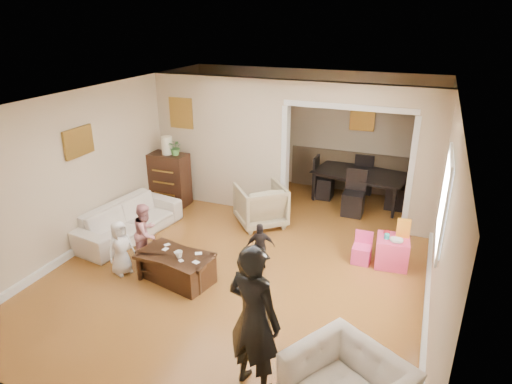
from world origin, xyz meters
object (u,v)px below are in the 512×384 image
at_px(table_lamp, 167,145).
at_px(child_kneel_b, 146,233).
at_px(dining_table, 359,188).
at_px(child_kneel_a, 121,248).
at_px(sofa, 129,220).
at_px(cyan_cup, 387,236).
at_px(child_toddler, 260,246).
at_px(dresser, 170,179).
at_px(play_table, 392,252).
at_px(coffee_table, 176,267).
at_px(armchair_back, 261,205).
at_px(adult_person, 254,319).
at_px(coffee_cup, 179,254).

xyz_separation_m(table_lamp, child_kneel_b, (0.89, -2.12, -0.76)).
height_order(dining_table, child_kneel_a, child_kneel_a).
xyz_separation_m(sofa, cyan_cup, (4.34, 0.65, 0.21)).
bearing_deg(table_lamp, child_toddler, -32.34).
relative_size(dresser, dining_table, 0.58).
xyz_separation_m(play_table, child_kneel_a, (-3.78, -1.76, 0.20)).
bearing_deg(child_toddler, dining_table, -134.11).
relative_size(coffee_table, child_toddler, 1.46).
xyz_separation_m(play_table, child_toddler, (-1.88, -0.86, 0.15)).
xyz_separation_m(armchair_back, child_kneel_b, (-1.19, -1.91, 0.10)).
xyz_separation_m(armchair_back, child_kneel_a, (-1.34, -2.36, 0.04)).
xyz_separation_m(adult_person, child_kneel_b, (-2.54, 1.75, -0.36)).
xyz_separation_m(dresser, coffee_cup, (1.69, -2.47, -0.07)).
distance_m(armchair_back, coffee_table, 2.27).
height_order(sofa, child_kneel_b, child_kneel_b).
bearing_deg(coffee_table, armchair_back, 77.44).
xyz_separation_m(cyan_cup, child_toddler, (-1.78, -0.81, -0.13)).
bearing_deg(child_toddler, table_lamp, -59.42).
height_order(table_lamp, dining_table, table_lamp).
height_order(table_lamp, play_table, table_lamp).
bearing_deg(table_lamp, dining_table, 22.43).
distance_m(adult_person, child_kneel_b, 3.10).
relative_size(dresser, table_lamp, 2.98).
height_order(coffee_cup, child_kneel_a, child_kneel_a).
relative_size(coffee_table, cyan_cup, 13.88).
bearing_deg(dining_table, child_toddler, -97.20).
height_order(coffee_table, child_kneel_a, child_kneel_a).
height_order(sofa, child_kneel_a, child_kneel_a).
bearing_deg(coffee_cup, dresser, 124.40).
distance_m(sofa, dining_table, 4.64).
bearing_deg(adult_person, child_kneel_a, -10.16).
xyz_separation_m(dresser, table_lamp, (0.00, 0.00, 0.72)).
bearing_deg(sofa, armchair_back, -48.70).
distance_m(table_lamp, coffee_table, 3.08).
height_order(dresser, child_kneel_b, dresser).
xyz_separation_m(table_lamp, child_kneel_a, (0.74, -2.57, -0.83)).
relative_size(armchair_back, child_toddler, 1.12).
relative_size(cyan_cup, adult_person, 0.05).
bearing_deg(child_kneel_a, armchair_back, -6.73).
bearing_deg(child_kneel_a, dresser, 39.05).
distance_m(coffee_table, child_kneel_a, 0.89).
bearing_deg(child_toddler, coffee_table, 8.46).
bearing_deg(coffee_table, table_lamp, 123.33).
xyz_separation_m(coffee_table, adult_person, (1.84, -1.45, 0.64)).
distance_m(dresser, child_toddler, 3.13).
bearing_deg(child_kneel_a, table_lamp, 39.05).
bearing_deg(child_kneel_a, coffee_table, -57.07).
xyz_separation_m(sofa, child_kneel_b, (0.81, -0.61, 0.20)).
bearing_deg(child_kneel_a, cyan_cup, -42.17).
height_order(sofa, play_table, sofa).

